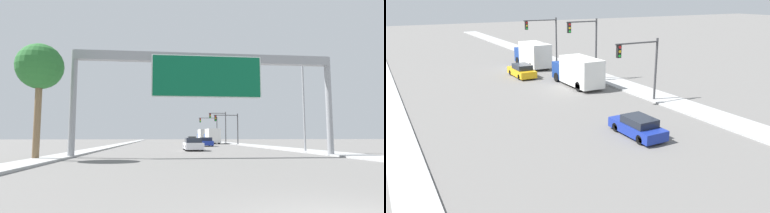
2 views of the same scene
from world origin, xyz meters
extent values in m
cube|color=#A5A5A5|center=(11.25, 60.00, 0.07)|extent=(3.00, 120.00, 0.15)
cube|color=#A5A5A5|center=(-10.75, 60.00, 0.07)|extent=(2.00, 120.00, 0.15)
cube|color=navy|center=(3.50, 41.78, 0.51)|extent=(1.81, 4.34, 0.68)
cube|color=#1E232D|center=(3.50, 41.56, 1.12)|extent=(1.59, 2.26, 0.52)
cylinder|color=black|center=(2.70, 43.12, 0.32)|extent=(0.22, 0.64, 0.64)
cylinder|color=black|center=(4.30, 43.12, 0.32)|extent=(0.22, 0.64, 0.64)
cylinder|color=black|center=(2.70, 40.43, 0.32)|extent=(0.22, 0.64, 0.64)
cylinder|color=black|center=(4.30, 40.43, 0.32)|extent=(0.22, 0.64, 0.64)
cube|color=gold|center=(3.50, 63.43, 0.55)|extent=(1.90, 4.75, 0.75)
cube|color=#1E232D|center=(3.50, 63.19, 1.21)|extent=(1.67, 2.47, 0.57)
cylinder|color=black|center=(2.66, 64.90, 0.32)|extent=(0.22, 0.64, 0.64)
cylinder|color=black|center=(4.34, 64.90, 0.32)|extent=(0.22, 0.64, 0.64)
cylinder|color=black|center=(2.66, 61.95, 0.32)|extent=(0.22, 0.64, 0.64)
cylinder|color=black|center=(4.34, 61.95, 0.32)|extent=(0.22, 0.64, 0.64)
cube|color=navy|center=(7.00, 59.24, 1.19)|extent=(2.22, 2.07, 1.78)
cube|color=silver|center=(7.00, 55.55, 1.68)|extent=(2.41, 5.31, 2.76)
cylinder|color=black|center=(5.93, 59.13, 0.50)|extent=(0.28, 1.00, 1.00)
cylinder|color=black|center=(8.07, 59.13, 0.50)|extent=(0.28, 1.00, 1.00)
cylinder|color=black|center=(5.93, 54.22, 0.50)|extent=(0.28, 1.00, 1.00)
cylinder|color=black|center=(8.07, 54.22, 0.50)|extent=(0.28, 1.00, 1.00)
cube|color=navy|center=(7.00, 71.33, 1.25)|extent=(2.26, 2.05, 1.90)
cube|color=silver|center=(7.00, 67.67, 1.77)|extent=(2.45, 5.27, 2.93)
cylinder|color=black|center=(5.91, 71.23, 0.50)|extent=(0.28, 1.00, 1.00)
cylinder|color=black|center=(8.09, 71.23, 0.50)|extent=(0.28, 1.00, 1.00)
cylinder|color=black|center=(5.91, 66.35, 0.50)|extent=(0.28, 1.00, 1.00)
cylinder|color=black|center=(8.09, 66.35, 0.50)|extent=(0.28, 1.00, 1.00)
cylinder|color=#3D3D3F|center=(10.25, 48.00, 2.81)|extent=(0.20, 0.20, 5.62)
cylinder|color=#3D3D3F|center=(8.05, 48.00, 5.32)|extent=(4.39, 0.14, 0.14)
cube|color=black|center=(6.21, 48.00, 4.74)|extent=(0.35, 0.28, 1.05)
cylinder|color=red|center=(6.21, 47.84, 5.09)|extent=(0.22, 0.04, 0.22)
cylinder|color=yellow|center=(6.21, 47.84, 4.74)|extent=(0.22, 0.04, 0.22)
cylinder|color=green|center=(6.21, 47.84, 4.39)|extent=(0.22, 0.04, 0.22)
cylinder|color=#3D3D3F|center=(10.25, 58.00, 3.37)|extent=(0.20, 0.20, 6.74)
cylinder|color=#3D3D3F|center=(8.43, 58.00, 6.44)|extent=(3.64, 0.14, 0.14)
cube|color=black|center=(6.90, 58.00, 5.86)|extent=(0.35, 0.28, 1.05)
cylinder|color=red|center=(6.90, 57.84, 6.21)|extent=(0.22, 0.04, 0.22)
cylinder|color=yellow|center=(6.90, 57.84, 5.86)|extent=(0.22, 0.04, 0.22)
cylinder|color=green|center=(6.90, 57.84, 5.51)|extent=(0.22, 0.04, 0.22)
cylinder|color=#3D3D3F|center=(10.25, 68.00, 3.16)|extent=(0.20, 0.20, 6.32)
cylinder|color=#3D3D3F|center=(7.99, 68.00, 6.02)|extent=(4.51, 0.14, 0.14)
cube|color=black|center=(6.10, 68.00, 5.44)|extent=(0.35, 0.28, 1.05)
cylinder|color=red|center=(6.10, 67.84, 5.79)|extent=(0.22, 0.04, 0.22)
cylinder|color=yellow|center=(6.10, 67.84, 5.44)|extent=(0.22, 0.04, 0.22)
cylinder|color=green|center=(6.10, 67.84, 5.09)|extent=(0.22, 0.04, 0.22)
camera|label=1|loc=(-3.49, -4.66, 1.55)|focal=28.00mm
camera|label=2|loc=(-11.62, 22.92, 9.25)|focal=35.00mm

